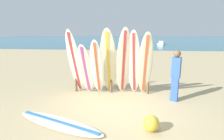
{
  "coord_description": "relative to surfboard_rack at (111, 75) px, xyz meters",
  "views": [
    {
      "loc": [
        0.37,
        -5.06,
        2.31
      ],
      "look_at": [
        -0.38,
        1.9,
        0.83
      ],
      "focal_mm": 28.95,
      "sensor_mm": 36.0,
      "label": 1
    }
  ],
  "objects": [
    {
      "name": "surfboard_leaning_center_right",
      "position": [
        0.48,
        -0.33,
        0.54
      ],
      "size": [
        0.64,
        1.13,
        2.48
      ],
      "color": "beige",
      "rests_on": "ground"
    },
    {
      "name": "ocean_water",
      "position": [
        0.38,
        56.4,
        -0.69
      ],
      "size": [
        120.0,
        80.0,
        0.01
      ],
      "primitive_type": "cube",
      "color": "teal",
      "rests_on": "ground"
    },
    {
      "name": "surfboard_leaning_right",
      "position": [
        0.85,
        -0.3,
        0.5
      ],
      "size": [
        0.56,
        1.06,
        2.39
      ],
      "color": "silver",
      "rests_on": "ground"
    },
    {
      "name": "surfboard_leaning_center_left",
      "position": [
        -0.45,
        -0.45,
        0.35
      ],
      "size": [
        0.49,
        1.06,
        2.08
      ],
      "color": "white",
      "rests_on": "ground"
    },
    {
      "name": "small_boat_offshore",
      "position": [
        6.04,
        26.84,
        -0.44
      ],
      "size": [
        1.69,
        2.73,
        0.71
      ],
      "color": "silver",
      "rests_on": "ocean_water"
    },
    {
      "name": "surfboard_leaning_left",
      "position": [
        -0.91,
        -0.29,
        0.26
      ],
      "size": [
        0.65,
        0.83,
        1.91
      ],
      "color": "beige",
      "rests_on": "ground"
    },
    {
      "name": "ground_plane",
      "position": [
        0.38,
        -1.6,
        -0.7
      ],
      "size": [
        120.0,
        120.0,
        0.0
      ],
      "primitive_type": "plane",
      "color": "tan"
    },
    {
      "name": "surfboard_rack",
      "position": [
        0.0,
        0.0,
        0.0
      ],
      "size": [
        2.89,
        0.09,
        1.07
      ],
      "color": "brown",
      "rests_on": "ground"
    },
    {
      "name": "surfboard_lying_on_sand",
      "position": [
        -1.06,
        -2.6,
        -0.66
      ],
      "size": [
        2.72,
        1.55,
        0.08
      ],
      "color": "silver",
      "rests_on": "ground"
    },
    {
      "name": "beachgoer_standing",
      "position": [
        2.23,
        -0.65,
        0.26
      ],
      "size": [
        0.33,
        0.28,
        1.74
      ],
      "color": "#3359B2",
      "rests_on": "ground"
    },
    {
      "name": "surfboard_leaning_far_right",
      "position": [
        1.24,
        -0.36,
        0.47
      ],
      "size": [
        0.51,
        1.14,
        2.34
      ],
      "color": "beige",
      "rests_on": "ground"
    },
    {
      "name": "surfboard_leaning_center",
      "position": [
        -0.06,
        -0.32,
        0.53
      ],
      "size": [
        0.59,
        1.13,
        2.45
      ],
      "color": "beige",
      "rests_on": "ground"
    },
    {
      "name": "surfboard_leaning_far_left",
      "position": [
        -1.32,
        -0.27,
        0.51
      ],
      "size": [
        0.59,
        1.0,
        2.42
      ],
      "color": "white",
      "rests_on": "ground"
    },
    {
      "name": "beach_ball",
      "position": [
        1.25,
        -2.67,
        -0.5
      ],
      "size": [
        0.39,
        0.39,
        0.39
      ],
      "primitive_type": "sphere",
      "color": "gold",
      "rests_on": "ground"
    }
  ]
}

